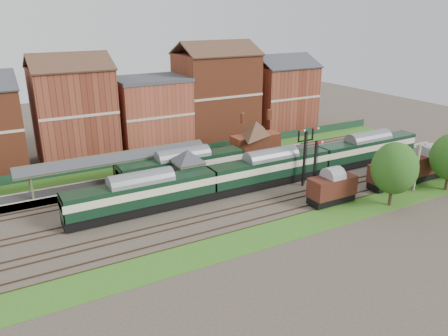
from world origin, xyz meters
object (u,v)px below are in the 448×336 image
dmu_train (270,168)px  goods_van_a (332,188)px  signal_box (188,170)px  semaphore_bracket (305,154)px  platform_railcar (183,167)px

dmu_train → goods_van_a: dmu_train is taller
signal_box → goods_van_a: (14.34, -12.25, -1.06)m
signal_box → dmu_train: (11.14, -3.25, -0.67)m
semaphore_bracket → dmu_train: semaphore_bracket is taller
dmu_train → goods_van_a: 9.56m
goods_van_a → dmu_train: bearing=109.6°
signal_box → dmu_train: signal_box is taller
signal_box → goods_van_a: size_ratio=0.97×
signal_box → semaphore_bracket: bearing=-20.9°
dmu_train → platform_railcar: 12.32m
platform_railcar → goods_van_a: platform_railcar is taller
signal_box → goods_van_a: 18.89m
semaphore_bracket → platform_railcar: (-14.37, 9.00, -2.14)m
goods_van_a → semaphore_bracket: bearing=83.9°
semaphore_bracket → platform_railcar: size_ratio=0.44×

